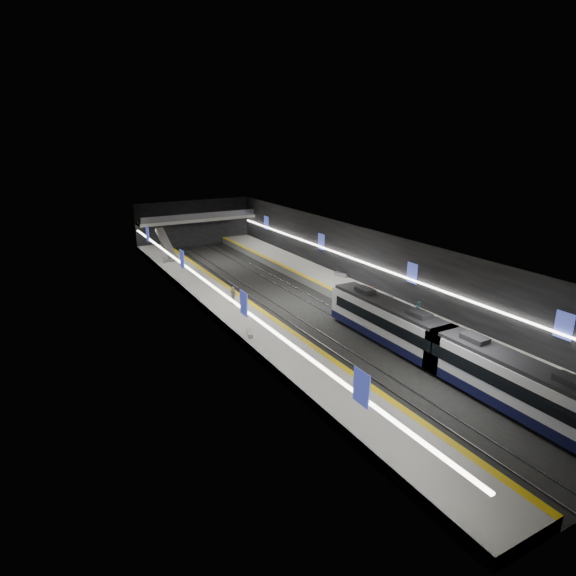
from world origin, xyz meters
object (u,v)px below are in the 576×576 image
bench_right_far (341,275)px  passenger_left_b (243,304)px  escalator (166,244)px  passenger_right_b (419,309)px  bench_left_near (250,333)px  passenger_left_a (233,295)px  bench_left_far (164,260)px  passenger_right_a (371,295)px  train (443,347)px  bench_right_near (385,297)px

bench_right_far → passenger_left_b: passenger_left_b is taller
escalator → passenger_right_b: bearing=-67.9°
bench_left_near → passenger_left_a: 9.03m
bench_left_far → passenger_right_a: passenger_right_a is taller
train → passenger_right_b: train is taller
bench_left_far → passenger_left_b: (1.47, -24.66, 0.72)m
bench_left_near → bench_left_far: bench_left_far is taller
train → escalator: size_ratio=3.55×
bench_right_far → passenger_right_b: 16.03m
passenger_right_b → passenger_left_b: (-15.00, 10.00, 0.08)m
train → passenger_right_b: size_ratio=16.50×
passenger_left_a → train: bearing=11.3°
bench_right_far → passenger_left_a: passenger_left_a is taller
bench_left_far → escalator: bearing=81.6°
passenger_right_a → passenger_left_a: 15.22m
bench_right_far → escalator: bearing=108.7°
bench_right_near → bench_right_far: size_ratio=0.91×
bench_right_far → passenger_right_a: size_ratio=1.06×
train → passenger_right_b: 9.80m
train → passenger_left_a: train is taller
bench_right_near → bench_right_far: bearing=70.6°
passenger_right_a → passenger_left_b: bearing=68.4°
passenger_left_b → passenger_right_a: bearing=160.9°
passenger_right_b → passenger_left_b: size_ratio=0.91×
bench_left_far → bench_right_far: bench_right_far is taller
bench_left_far → bench_right_far: bearing=-31.5°
escalator → passenger_left_a: 24.57m
bench_left_near → passenger_right_a: size_ratio=0.88×
bench_left_far → passenger_left_a: bearing=-71.3°
train → bench_right_far: 25.20m
bench_left_near → bench_left_far: 30.41m
bench_left_far → passenger_left_b: 24.72m
passenger_right_a → passenger_left_a: (-13.41, 7.21, 0.03)m
bench_left_far → train: bearing=-61.0°
train → passenger_right_a: bearing=74.7°
passenger_right_a → passenger_left_b: (-13.59, 4.19, 0.00)m
bench_right_near → passenger_right_a: 2.50m
train → bench_left_near: size_ratio=17.05×
escalator → passenger_right_a: 34.65m
passenger_right_a → passenger_right_b: passenger_right_a is taller
passenger_right_b → bench_right_far: bearing=32.6°
bench_left_near → passenger_left_b: bearing=90.7°
bench_right_near → bench_left_far: bearing=106.8°
passenger_right_a → passenger_right_b: (1.41, -5.81, -0.08)m
passenger_right_b → passenger_left_a: size_ratio=0.88×
bench_right_far → passenger_right_b: passenger_right_b is taller
escalator → bench_right_near: bearing=-62.7°
bench_left_far → passenger_left_a: size_ratio=0.93×
passenger_left_b → train: bearing=116.2°
bench_left_far → passenger_right_b: 38.38m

